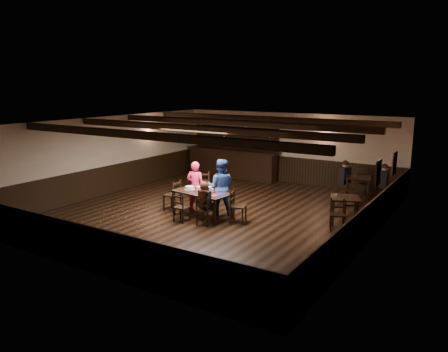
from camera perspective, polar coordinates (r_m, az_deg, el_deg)
The scene contains 25 objects.
ground at distance 13.17m, azimuth -0.83°, elevation -4.74°, with size 10.00×10.00×0.00m, color black.
room_shell at distance 12.81m, azimuth -0.72°, elevation 2.80°, with size 9.02×10.02×2.71m.
dining_table at distance 12.52m, azimuth -2.89°, elevation -2.41°, with size 1.78×1.04×0.75m.
chair_near_left at distance 12.18m, azimuth -5.76°, elevation -3.86°, with size 0.38×0.36×0.81m.
chair_near_right at distance 11.83m, azimuth -2.68°, elevation -4.23°, with size 0.42×0.40×0.83m.
chair_end_left at distance 13.31m, azimuth -6.52°, elevation -2.19°, with size 0.43×0.45×0.94m.
chair_end_right at distance 12.10m, azimuth 1.50°, elevation -3.59°, with size 0.51×0.52×0.92m.
chair_far_pushed at distance 14.13m, azimuth -2.81°, elevation -1.15°, with size 0.64×0.63×1.00m.
woman_pink at distance 13.14m, azimuth -3.74°, elevation -1.37°, with size 0.56×0.36×1.52m, color #FF286D.
man_blue at distance 12.77m, azimuth -0.44°, elevation -1.43°, with size 0.80×0.63×1.66m, color navy.
seated_person at distance 11.79m, azimuth -2.57°, elevation -2.65°, with size 0.32×0.48×0.78m.
cake at distance 12.83m, azimuth -4.51°, elevation -1.56°, with size 0.30×0.30×0.09m.
plate_stack_a at distance 12.44m, azimuth -3.20°, elevation -1.76°, with size 0.18×0.18×0.17m, color white.
plate_stack_b at distance 12.39m, azimuth -1.99°, elevation -1.78°, with size 0.15×0.15×0.18m, color white.
tea_light at distance 12.56m, azimuth -2.43°, elevation -1.91°, with size 0.04×0.04×0.06m.
salt_shaker at distance 12.21m, azimuth -2.15°, elevation -2.19°, with size 0.04×0.04×0.10m, color silver.
pepper_shaker at distance 12.15m, azimuth -1.47°, elevation -2.26°, with size 0.04×0.04×0.09m, color #A5A8AD.
drink_glass at distance 12.41m, azimuth -1.56°, elevation -1.89°, with size 0.08×0.08×0.12m, color silver.
menu_red at distance 12.15m, azimuth -1.58°, elevation -2.48°, with size 0.32×0.22×0.00m, color maroon.
menu_blue at distance 12.25m, azimuth -0.50°, elevation -2.35°, with size 0.34×0.24×0.00m, color #111357.
bar_counter at distance 18.10m, azimuth 1.19°, elevation 2.20°, with size 4.12×0.70×2.20m.
back_table_a at distance 12.40m, azimuth 15.52°, elevation -3.14°, with size 0.99×0.99×0.75m.
back_table_b at distance 15.19m, azimuth 17.09°, elevation -0.50°, with size 0.98×0.98×0.75m.
bg_patron_left at distance 15.28m, azimuth 15.52°, elevation 0.50°, with size 0.35×0.44×0.80m.
bg_patron_right at distance 15.06m, azimuth 20.19°, elevation 0.03°, with size 0.25×0.39×0.79m.
Camera 1 is at (6.90, -10.56, 3.76)m, focal length 35.00 mm.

